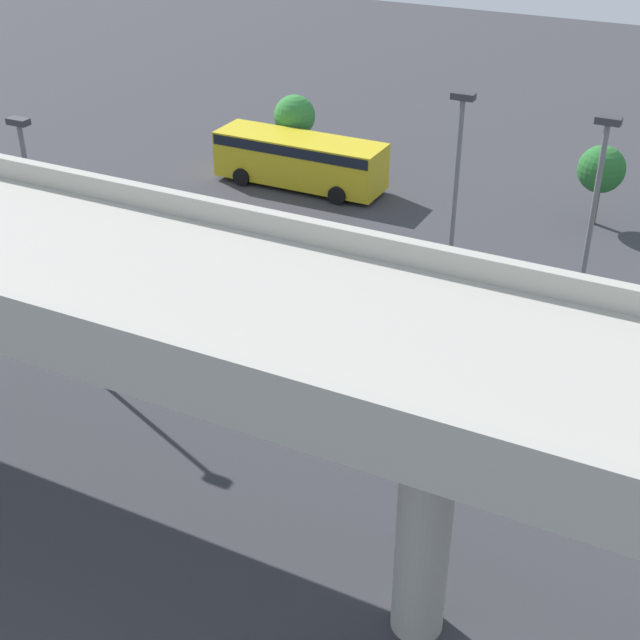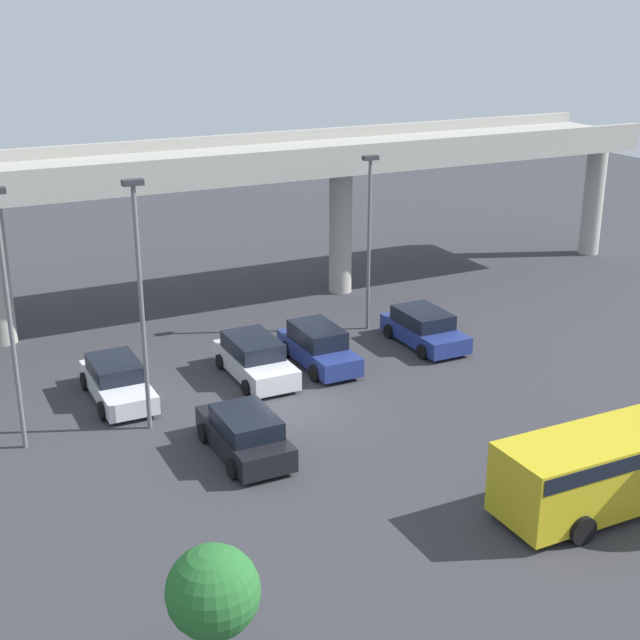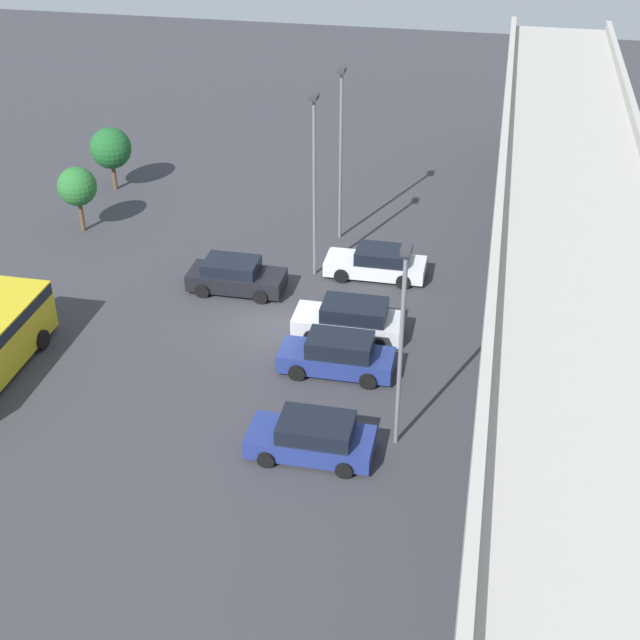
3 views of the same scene
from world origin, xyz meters
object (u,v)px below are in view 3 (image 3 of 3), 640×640
parked_car_0 (377,263)px  parked_car_1 (235,276)px  lamp_post_near_aisle (314,175)px  tree_front_centre (77,187)px  lamp_post_mid_lot (341,144)px  lamp_post_by_overpass (402,334)px  parked_car_3 (338,355)px  tree_front_left (111,148)px  parked_car_2 (350,320)px  parked_car_4 (312,438)px

parked_car_0 → parked_car_1: bearing=23.1°
lamp_post_near_aisle → tree_front_centre: lamp_post_near_aisle is taller
lamp_post_mid_lot → lamp_post_by_overpass: (16.37, 5.14, -0.47)m
parked_car_3 → parked_car_0: bearing=-92.6°
tree_front_left → tree_front_centre: 5.63m
parked_car_0 → lamp_post_near_aisle: (0.38, -3.05, 4.49)m
parked_car_1 → lamp_post_near_aisle: lamp_post_near_aisle is taller
parked_car_3 → tree_front_centre: tree_front_centre is taller
lamp_post_near_aisle → lamp_post_mid_lot: 4.30m
parked_car_2 → lamp_post_near_aisle: bearing=-62.7°
parked_car_4 → tree_front_centre: bearing=-44.4°
lamp_post_mid_lot → lamp_post_by_overpass: bearing=17.4°
parked_car_1 → lamp_post_by_overpass: (9.75, 8.96, 3.98)m
lamp_post_mid_lot → parked_car_4: bearing=7.3°
parked_car_0 → tree_front_left: tree_front_left is taller
parked_car_4 → lamp_post_mid_lot: 18.35m
parked_car_0 → lamp_post_near_aisle: 5.44m
parked_car_2 → lamp_post_mid_lot: lamp_post_mid_lot is taller
lamp_post_near_aisle → tree_front_left: bearing=-119.9°
lamp_post_near_aisle → parked_car_1: bearing=-54.9°
parked_car_0 → tree_front_left: size_ratio=1.30×
parked_car_0 → tree_front_centre: bearing=-6.7°
lamp_post_near_aisle → lamp_post_by_overpass: lamp_post_near_aisle is taller
lamp_post_by_overpass → tree_front_centre: size_ratio=2.26×
parked_car_2 → lamp_post_mid_lot: size_ratio=0.53×
parked_car_4 → parked_car_1: bearing=-61.1°
parked_car_3 → tree_front_centre: bearing=-33.1°
parked_car_1 → lamp_post_mid_lot: bearing=60.0°
parked_car_0 → lamp_post_mid_lot: lamp_post_mid_lot is taller
parked_car_2 → tree_front_centre: bearing=-25.1°
parked_car_0 → parked_car_1: 6.96m
parked_car_4 → lamp_post_mid_lot: lamp_post_mid_lot is taller
parked_car_3 → parked_car_2: bearing=-90.3°
tree_front_centre → parked_car_2: bearing=64.9°
lamp_post_mid_lot → tree_front_centre: bearing=-81.8°
parked_car_4 → parked_car_0: bearing=-91.3°
parked_car_4 → lamp_post_mid_lot: (-17.65, -2.26, 4.47)m
tree_front_left → parked_car_1: bearing=45.4°
parked_car_4 → tree_front_left: bearing=-52.2°
parked_car_2 → tree_front_left: tree_front_left is taller
parked_car_1 → lamp_post_by_overpass: lamp_post_by_overpass is taller
lamp_post_mid_lot → lamp_post_near_aisle: bearing=-6.3°
parked_car_4 → lamp_post_near_aisle: size_ratio=0.51×
lamp_post_by_overpass → tree_front_centre: bearing=-127.3°
lamp_post_near_aisle → parked_car_3: bearing=18.2°
parked_car_1 → lamp_post_mid_lot: 8.85m
parked_car_3 → tree_front_left: tree_front_left is taller
parked_car_0 → lamp_post_by_overpass: bearing=101.6°
parked_car_4 → tree_front_left: 26.99m
parked_car_0 → parked_car_1: parked_car_1 is taller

